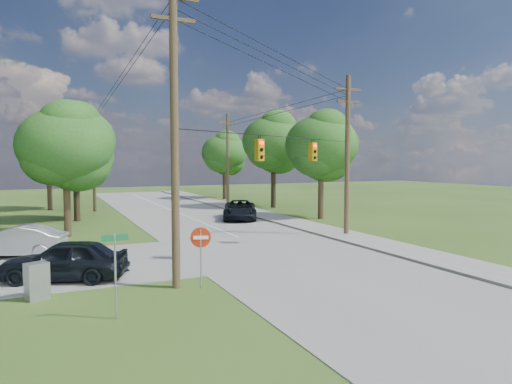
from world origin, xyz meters
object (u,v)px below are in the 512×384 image
pole_ne (347,153)px  car_cross_dark (65,260)px  car_cross_silver (16,241)px  pole_sw (174,128)px  pole_north_w (94,159)px  control_cabinet (37,281)px  pole_north_e (228,159)px  car_main_north (240,210)px  do_not_enter_sign (201,244)px

pole_ne → car_cross_dark: bearing=-164.8°
car_cross_silver → pole_sw: bearing=52.6°
pole_north_w → control_cabinet: bearing=-98.9°
pole_ne → pole_sw: bearing=-150.6°
pole_north_e → car_cross_silver: 28.80m
car_cross_silver → car_main_north: size_ratio=0.84×
pole_north_w → do_not_enter_sign: bearing=-87.6°
car_main_north → control_cabinet: size_ratio=4.33×
car_cross_dark → pole_north_e: bearing=168.9°
pole_sw → control_cabinet: size_ratio=9.02×
car_main_north → car_cross_silver: bearing=-128.5°
pole_north_w → control_cabinet: pole_north_w is taller
pole_ne → car_cross_silver: bearing=176.2°
pole_north_e → car_main_north: bearing=-106.2°
car_cross_dark → car_cross_silver: size_ratio=1.03×
pole_sw → do_not_enter_sign: pole_sw is taller
control_cabinet → pole_north_w: bearing=56.5°
do_not_enter_sign → pole_north_w: bearing=109.8°
pole_north_e → car_cross_dark: (-17.41, -26.74, -4.25)m
car_cross_dark → pole_ne: bearing=127.2°
pole_ne → car_main_north: size_ratio=1.82×
pole_sw → do_not_enter_sign: size_ratio=5.00×
pole_ne → do_not_enter_sign: 15.46m
do_not_enter_sign → car_cross_silver: bearing=143.8°
car_cross_silver → car_main_north: (16.16, 9.01, -0.00)m
pole_north_e → pole_north_w: size_ratio=1.00×
pole_north_w → car_cross_dark: bearing=-97.5°
pole_ne → pole_north_w: 26.03m
pole_sw → car_cross_silver: pole_sw is taller
pole_sw → car_cross_dark: pole_sw is taller
pole_north_w → do_not_enter_sign: size_ratio=4.16×
pole_north_w → control_cabinet: 29.69m
pole_north_w → do_not_enter_sign: (1.26, -30.08, -3.38)m
pole_ne → pole_north_e: pole_ne is taller
car_cross_silver → control_cabinet: (1.12, -8.30, -0.17)m
car_cross_silver → car_main_north: bearing=137.5°
pole_north_w → car_main_north: (10.50, -11.69, -4.30)m
car_main_north → control_cabinet: 22.93m
car_cross_silver → control_cabinet: bearing=26.0°
pole_sw → car_main_north: (10.10, 17.91, -5.40)m
control_cabinet → do_not_enter_sign: 5.99m
pole_north_w → car_main_north: bearing=-48.1°
pole_ne → car_cross_dark: pole_ne is taller
pole_north_e → do_not_enter_sign: 32.80m
pole_north_e → pole_north_w: bearing=180.0°
pole_sw → pole_north_e: (13.50, 29.60, -1.10)m
pole_ne → car_cross_silver: (-19.56, 1.30, -4.64)m
pole_sw → control_cabinet: (-4.93, 0.60, -5.56)m
car_cross_dark → control_cabinet: size_ratio=3.74×
do_not_enter_sign → pole_north_e: bearing=84.6°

